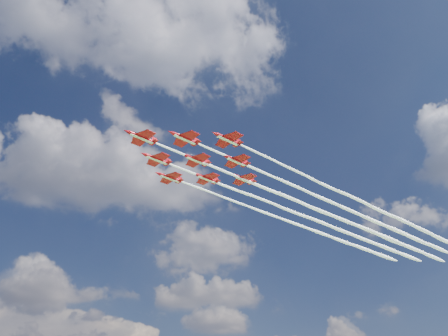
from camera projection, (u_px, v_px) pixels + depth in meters
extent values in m
cylinder|color=#AA0913|center=(142.00, 137.00, 122.19)|extent=(7.23, 4.67, 1.06)
cone|color=#AA0913|center=(126.00, 131.00, 119.53)|extent=(2.19, 1.86, 1.06)
cone|color=#AA0913|center=(155.00, 143.00, 124.69)|extent=(1.73, 1.54, 0.96)
ellipsoid|color=black|center=(136.00, 134.00, 121.34)|extent=(2.17, 1.74, 0.69)
cube|color=#AA0913|center=(143.00, 138.00, 122.43)|extent=(6.99, 9.22, 0.13)
cube|color=#AA0913|center=(153.00, 142.00, 124.32)|extent=(2.86, 3.68, 0.12)
cube|color=#AA0913|center=(154.00, 140.00, 124.86)|extent=(1.41, 0.87, 1.73)
cube|color=white|center=(142.00, 139.00, 121.95)|extent=(6.71, 4.27, 0.12)
cylinder|color=#AA0913|center=(185.00, 138.00, 122.61)|extent=(7.23, 4.67, 1.06)
cone|color=#AA0913|center=(171.00, 132.00, 119.95)|extent=(2.19, 1.86, 1.06)
cone|color=#AA0913|center=(198.00, 144.00, 125.12)|extent=(1.73, 1.54, 0.96)
ellipsoid|color=black|center=(179.00, 135.00, 121.76)|extent=(2.17, 1.74, 0.69)
cube|color=#AA0913|center=(186.00, 139.00, 122.86)|extent=(6.99, 9.22, 0.13)
cube|color=#AA0913|center=(196.00, 143.00, 124.74)|extent=(2.86, 3.68, 0.12)
cube|color=#AA0913|center=(196.00, 141.00, 125.28)|extent=(1.41, 0.87, 1.73)
cube|color=white|center=(185.00, 140.00, 122.37)|extent=(6.71, 4.27, 0.12)
cylinder|color=#AA0913|center=(157.00, 159.00, 132.40)|extent=(7.23, 4.67, 1.06)
cone|color=#AA0913|center=(143.00, 154.00, 129.74)|extent=(2.19, 1.86, 1.06)
cone|color=#AA0913|center=(169.00, 164.00, 134.90)|extent=(1.73, 1.54, 0.96)
ellipsoid|color=black|center=(151.00, 156.00, 131.55)|extent=(2.17, 1.74, 0.69)
cube|color=#AA0913|center=(158.00, 160.00, 132.64)|extent=(6.99, 9.22, 0.13)
cube|color=#AA0913|center=(167.00, 163.00, 134.53)|extent=(2.86, 3.68, 0.12)
cube|color=#AA0913|center=(168.00, 161.00, 135.07)|extent=(1.41, 0.87, 1.73)
cube|color=white|center=(157.00, 160.00, 132.16)|extent=(6.71, 4.27, 0.12)
cylinder|color=#AA0913|center=(228.00, 139.00, 123.04)|extent=(7.23, 4.67, 1.06)
cone|color=#AA0913|center=(214.00, 133.00, 120.37)|extent=(2.19, 1.86, 1.06)
cone|color=#AA0913|center=(240.00, 145.00, 125.54)|extent=(1.73, 1.54, 0.96)
ellipsoid|color=black|center=(222.00, 136.00, 122.19)|extent=(2.17, 1.74, 0.69)
cube|color=#AA0913|center=(229.00, 140.00, 123.28)|extent=(6.99, 9.22, 0.13)
cube|color=#AA0913|center=(238.00, 144.00, 125.17)|extent=(2.86, 3.68, 0.12)
cube|color=#AA0913|center=(238.00, 142.00, 125.70)|extent=(1.41, 0.87, 1.73)
cube|color=white|center=(228.00, 141.00, 122.80)|extent=(6.71, 4.27, 0.12)
cylinder|color=#AA0913|center=(197.00, 160.00, 132.82)|extent=(7.23, 4.67, 1.06)
cone|color=#AA0913|center=(184.00, 155.00, 130.16)|extent=(2.19, 1.86, 1.06)
cone|color=#AA0913|center=(208.00, 165.00, 135.33)|extent=(1.73, 1.54, 0.96)
ellipsoid|color=black|center=(192.00, 157.00, 131.97)|extent=(2.17, 1.74, 0.69)
cube|color=#AA0913|center=(198.00, 161.00, 133.07)|extent=(6.99, 9.22, 0.13)
cube|color=#AA0913|center=(207.00, 164.00, 134.95)|extent=(2.86, 3.68, 0.12)
cube|color=#AA0913|center=(207.00, 162.00, 135.49)|extent=(1.41, 0.87, 1.73)
cube|color=white|center=(197.00, 161.00, 132.58)|extent=(6.71, 4.27, 0.12)
cylinder|color=#AA0913|center=(170.00, 178.00, 142.61)|extent=(7.23, 4.67, 1.06)
cone|color=#AA0913|center=(157.00, 173.00, 139.95)|extent=(2.19, 1.86, 1.06)
cone|color=#AA0913|center=(181.00, 182.00, 145.12)|extent=(1.73, 1.54, 0.96)
ellipsoid|color=black|center=(165.00, 175.00, 141.76)|extent=(2.17, 1.74, 0.69)
cube|color=#AA0913|center=(171.00, 178.00, 142.85)|extent=(6.99, 9.22, 0.13)
cube|color=#AA0913|center=(179.00, 181.00, 144.74)|extent=(2.86, 3.68, 0.12)
cube|color=#AA0913|center=(180.00, 179.00, 145.28)|extent=(1.41, 0.87, 1.73)
cube|color=white|center=(170.00, 179.00, 142.37)|extent=(6.71, 4.27, 0.12)
cylinder|color=#AA0913|center=(236.00, 161.00, 133.25)|extent=(7.23, 4.67, 1.06)
cone|color=#AA0913|center=(224.00, 155.00, 130.58)|extent=(2.19, 1.86, 1.06)
cone|color=#AA0913|center=(247.00, 165.00, 135.75)|extent=(1.73, 1.54, 0.96)
ellipsoid|color=black|center=(231.00, 157.00, 132.40)|extent=(2.17, 1.74, 0.69)
cube|color=#AA0913|center=(237.00, 161.00, 133.49)|extent=(6.99, 9.22, 0.13)
cube|color=#AA0913|center=(245.00, 165.00, 135.38)|extent=(2.86, 3.68, 0.12)
cube|color=#AA0913|center=(246.00, 163.00, 135.91)|extent=(1.41, 0.87, 1.73)
cube|color=white|center=(236.00, 162.00, 133.01)|extent=(6.71, 4.27, 0.12)
cylinder|color=#AA0913|center=(207.00, 178.00, 143.03)|extent=(7.23, 4.67, 1.06)
cone|color=#AA0913|center=(195.00, 174.00, 140.37)|extent=(2.19, 1.86, 1.06)
cone|color=#AA0913|center=(217.00, 183.00, 145.54)|extent=(1.73, 1.54, 0.96)
ellipsoid|color=black|center=(202.00, 175.00, 142.18)|extent=(2.17, 1.74, 0.69)
cube|color=#AA0913|center=(208.00, 179.00, 143.28)|extent=(6.99, 9.22, 0.13)
cube|color=#AA0913|center=(216.00, 182.00, 145.16)|extent=(2.86, 3.68, 0.12)
cube|color=#AA0913|center=(216.00, 180.00, 145.70)|extent=(1.41, 0.87, 1.73)
cube|color=white|center=(207.00, 180.00, 142.79)|extent=(6.71, 4.27, 0.12)
cylinder|color=#AA0913|center=(243.00, 179.00, 143.46)|extent=(7.23, 4.67, 1.06)
cone|color=#AA0913|center=(232.00, 175.00, 140.79)|extent=(2.19, 1.86, 1.06)
cone|color=#AA0913|center=(253.00, 183.00, 145.96)|extent=(1.73, 1.54, 0.96)
ellipsoid|color=black|center=(239.00, 176.00, 142.61)|extent=(2.17, 1.74, 0.69)
cube|color=#AA0913|center=(244.00, 180.00, 143.70)|extent=(6.99, 9.22, 0.13)
cube|color=#AA0913|center=(252.00, 183.00, 145.59)|extent=(2.86, 3.68, 0.12)
cube|color=#AA0913|center=(252.00, 180.00, 146.12)|extent=(1.41, 0.87, 1.73)
cube|color=white|center=(243.00, 180.00, 143.22)|extent=(6.71, 4.27, 0.12)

